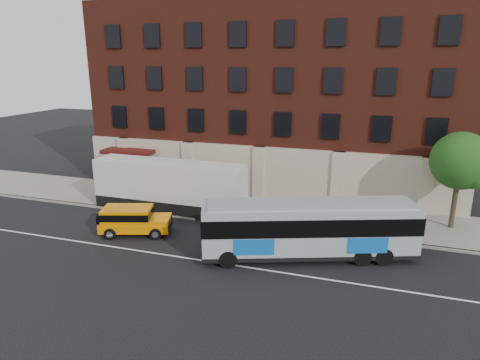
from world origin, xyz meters
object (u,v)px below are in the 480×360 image
(street_tree, at_px, (461,163))
(yellow_suv, at_px, (132,219))
(sign_pole, at_px, (124,191))
(city_bus, at_px, (309,227))
(shipping_container, at_px, (170,187))

(street_tree, bearing_deg, yellow_suv, -160.17)
(sign_pole, distance_m, yellow_suv, 4.60)
(street_tree, height_order, city_bus, street_tree)
(street_tree, xyz_separation_m, city_bus, (-8.21, -6.77, -2.65))
(city_bus, xyz_separation_m, yellow_suv, (-10.99, -0.15, -0.76))
(street_tree, bearing_deg, sign_pole, -171.39)
(yellow_suv, bearing_deg, shipping_container, 85.25)
(shipping_container, bearing_deg, yellow_suv, -94.75)
(street_tree, xyz_separation_m, yellow_suv, (-19.20, -6.92, -3.41))
(city_bus, bearing_deg, sign_pole, 166.04)
(street_tree, distance_m, yellow_suv, 20.69)
(sign_pole, height_order, shipping_container, shipping_container)
(street_tree, xyz_separation_m, shipping_container, (-18.83, -2.50, -2.59))
(city_bus, bearing_deg, street_tree, 39.53)
(shipping_container, bearing_deg, street_tree, 7.56)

